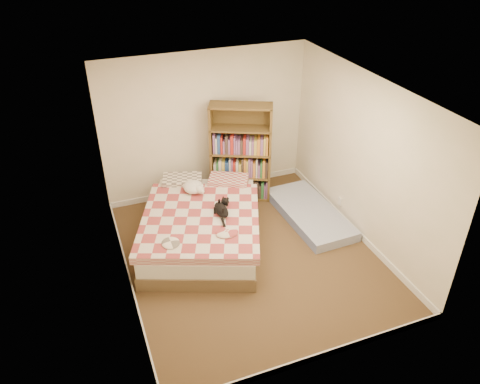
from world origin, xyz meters
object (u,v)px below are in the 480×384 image
object	(u,v)px
bookshelf	(240,165)
bed	(201,224)
floor_mattress	(310,213)
white_dog	(194,187)
black_cat	(221,209)

from	to	relation	value
bookshelf	bed	bearing A→B (deg)	-110.85
floor_mattress	white_dog	distance (m)	1.94
bed	white_dog	distance (m)	0.62
bed	black_cat	bearing A→B (deg)	-15.96
white_dog	bed	bearing A→B (deg)	-78.48
black_cat	white_dog	xyz separation A→B (m)	(-0.20, 0.70, 0.02)
white_dog	bookshelf	bearing A→B (deg)	44.09
floor_mattress	white_dog	bearing A→B (deg)	159.66
bookshelf	white_dog	xyz separation A→B (m)	(-0.95, -0.48, 0.03)
bed	white_dog	xyz separation A→B (m)	(0.05, 0.50, 0.36)
bookshelf	black_cat	size ratio (longest dim) A/B	2.59
bed	white_dog	size ratio (longest dim) A/B	6.39
bookshelf	black_cat	distance (m)	1.39
bookshelf	floor_mattress	distance (m)	1.44
bookshelf	black_cat	xyz separation A→B (m)	(-0.75, -1.17, 0.01)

